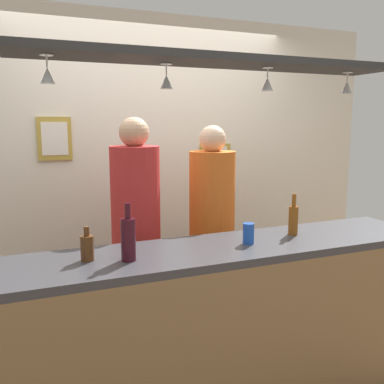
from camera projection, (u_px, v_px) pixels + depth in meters
ground_plane at (197, 373)px, 2.91m from camera, size 8.00×8.00×0.00m
back_wall at (149, 168)px, 3.71m from camera, size 4.40×0.06×2.60m
bar_counter at (233, 310)px, 2.34m from camera, size 2.70×0.55×1.00m
overhead_glass_rack at (220, 61)px, 2.31m from camera, size 2.20×0.36×0.04m
hanging_wineglass_far_left at (47, 75)px, 1.97m from camera, size 0.07×0.07×0.13m
hanging_wineglass_left at (166, 81)px, 2.28m from camera, size 0.07×0.07×0.13m
hanging_wineglass_center_left at (267, 83)px, 2.43m from camera, size 0.07×0.07×0.13m
hanging_wineglass_center at (347, 87)px, 2.67m from camera, size 0.07×0.07×0.13m
person_left_red_shirt at (136, 217)px, 2.94m from camera, size 0.34×0.34×1.74m
person_right_orange_shirt at (212, 215)px, 3.17m from camera, size 0.34×0.34×1.68m
bottle_beer_brown_stubby at (87, 247)px, 2.17m from camera, size 0.07×0.07×0.18m
bottle_wine_dark_red at (128, 238)px, 2.16m from camera, size 0.08×0.08×0.30m
bottle_beer_amber_tall at (293, 219)px, 2.67m from camera, size 0.06×0.06×0.26m
drink_can at (248, 233)px, 2.47m from camera, size 0.07×0.07×0.12m
picture_frame_lower_pair at (215, 154)px, 3.88m from camera, size 0.30×0.02×0.18m
picture_frame_caricature at (55, 139)px, 3.33m from camera, size 0.26×0.02×0.34m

